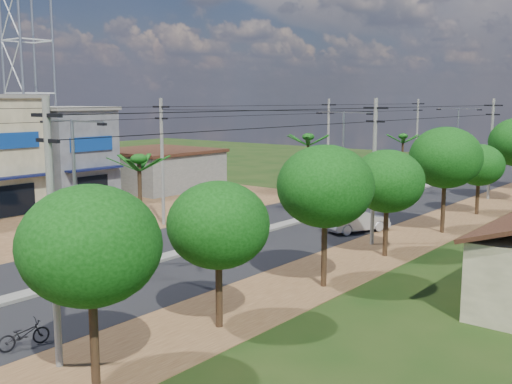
{
  "coord_description": "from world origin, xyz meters",
  "views": [
    {
      "loc": [
        24.55,
        -16.66,
        8.88
      ],
      "look_at": [
        0.67,
        13.05,
        3.0
      ],
      "focal_mm": 42.0,
      "sensor_mm": 36.0,
      "label": 1
    }
  ],
  "objects_px": {
    "car_silver_mid": "(357,221)",
    "car_parked_dark": "(104,214)",
    "car_white_far": "(325,199)",
    "roadside_sign": "(26,243)",
    "moto_rider_east": "(24,336)"
  },
  "relations": [
    {
      "from": "car_silver_mid",
      "to": "roadside_sign",
      "type": "bearing_deg",
      "value": 76.1
    },
    {
      "from": "car_white_far",
      "to": "car_parked_dark",
      "type": "distance_m",
      "value": 17.85
    },
    {
      "from": "moto_rider_east",
      "to": "roadside_sign",
      "type": "xyz_separation_m",
      "value": [
        -12.96,
        7.69,
        -0.02
      ]
    },
    {
      "from": "car_white_far",
      "to": "moto_rider_east",
      "type": "xyz_separation_m",
      "value": [
        6.7,
        -30.85,
        -0.25
      ]
    },
    {
      "from": "car_white_far",
      "to": "moto_rider_east",
      "type": "height_order",
      "value": "car_white_far"
    },
    {
      "from": "car_silver_mid",
      "to": "car_parked_dark",
      "type": "relative_size",
      "value": 1.25
    },
    {
      "from": "moto_rider_east",
      "to": "roadside_sign",
      "type": "bearing_deg",
      "value": -20.61
    },
    {
      "from": "roadside_sign",
      "to": "car_white_far",
      "type": "bearing_deg",
      "value": 62.89
    },
    {
      "from": "car_silver_mid",
      "to": "car_parked_dark",
      "type": "height_order",
      "value": "car_silver_mid"
    },
    {
      "from": "roadside_sign",
      "to": "car_silver_mid",
      "type": "bearing_deg",
      "value": 40.87
    },
    {
      "from": "car_white_far",
      "to": "roadside_sign",
      "type": "relative_size",
      "value": 4.53
    },
    {
      "from": "car_silver_mid",
      "to": "roadside_sign",
      "type": "height_order",
      "value": "car_silver_mid"
    },
    {
      "from": "roadside_sign",
      "to": "moto_rider_east",
      "type": "bearing_deg",
      "value": -42.66
    },
    {
      "from": "car_white_far",
      "to": "roadside_sign",
      "type": "distance_m",
      "value": 23.99
    },
    {
      "from": "car_silver_mid",
      "to": "car_white_far",
      "type": "height_order",
      "value": "car_silver_mid"
    }
  ]
}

